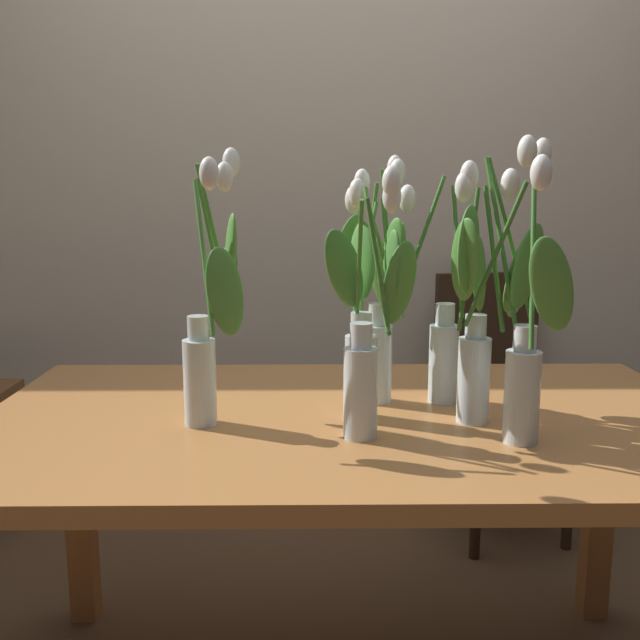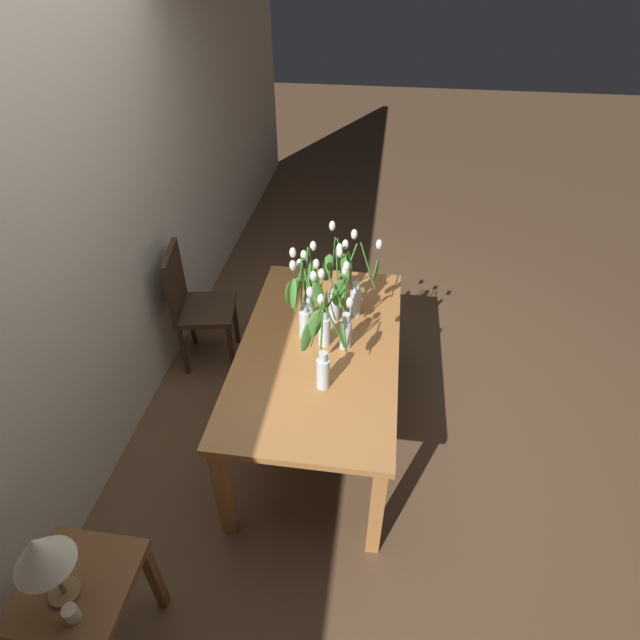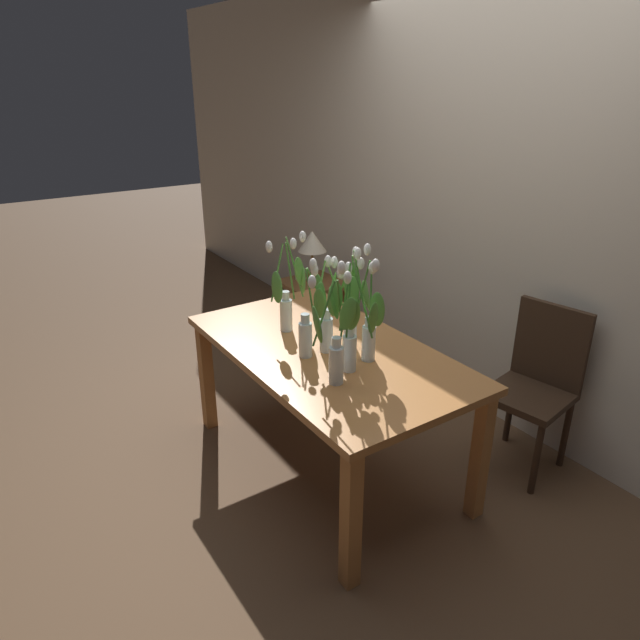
# 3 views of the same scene
# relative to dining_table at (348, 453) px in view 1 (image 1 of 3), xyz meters

# --- Properties ---
(room_wall_rear) EXTENTS (9.00, 0.10, 2.70)m
(room_wall_rear) POSITION_rel_dining_table_xyz_m (0.00, 1.25, 0.70)
(room_wall_rear) COLOR beige
(room_wall_rear) RESTS_ON ground
(dining_table) EXTENTS (1.60, 0.90, 0.74)m
(dining_table) POSITION_rel_dining_table_xyz_m (0.00, 0.00, 0.00)
(dining_table) COLOR #B7753D
(dining_table) RESTS_ON ground
(tulip_vase_0) EXTENTS (0.20, 0.25, 0.54)m
(tulip_vase_0) POSITION_rel_dining_table_xyz_m (0.31, -0.18, 0.28)
(tulip_vase_0) COLOR silver
(tulip_vase_0) RESTS_ON dining_table
(tulip_vase_1) EXTENTS (0.17, 0.19, 0.51)m
(tulip_vase_1) POSITION_rel_dining_table_xyz_m (0.02, -0.12, 0.27)
(tulip_vase_1) COLOR silver
(tulip_vase_1) RESTS_ON dining_table
(tulip_vase_2) EXTENTS (0.15, 0.27, 0.57)m
(tulip_vase_2) POSITION_rel_dining_table_xyz_m (-0.29, -0.06, 0.30)
(tulip_vase_2) COLOR silver
(tulip_vase_2) RESTS_ON dining_table
(tulip_vase_3) EXTENTS (0.22, 0.22, 0.59)m
(tulip_vase_3) POSITION_rel_dining_table_xyz_m (0.28, -0.07, 0.33)
(tulip_vase_3) COLOR silver
(tulip_vase_3) RESTS_ON dining_table
(tulip_vase_4) EXTENTS (0.19, 0.25, 0.56)m
(tulip_vase_4) POSITION_rel_dining_table_xyz_m (0.06, 0.10, 0.32)
(tulip_vase_4) COLOR silver
(tulip_vase_4) RESTS_ON dining_table
(tulip_vase_5) EXTENTS (0.24, 0.10, 0.55)m
(tulip_vase_5) POSITION_rel_dining_table_xyz_m (0.21, 0.09, 0.27)
(tulip_vase_5) COLOR silver
(tulip_vase_5) RESTS_ON dining_table
(tulip_vase_6) EXTENTS (0.15, 0.26, 0.53)m
(tulip_vase_6) POSITION_rel_dining_table_xyz_m (0.05, -0.03, 0.27)
(tulip_vase_6) COLOR silver
(tulip_vase_6) RESTS_ON dining_table
(dining_chair) EXTENTS (0.46, 0.46, 0.93)m
(dining_chair) POSITION_rel_dining_table_xyz_m (0.59, 0.98, -0.12)
(dining_chair) COLOR #382619
(dining_chair) RESTS_ON ground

